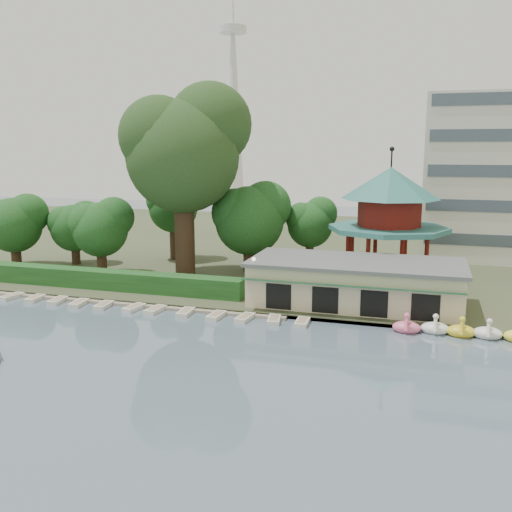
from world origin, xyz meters
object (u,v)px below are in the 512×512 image
at_px(boathouse, 356,282).
at_px(big_tree, 185,146).
at_px(pavilion, 389,213).
at_px(dock, 108,301).

distance_m(boathouse, big_tree, 23.09).
relative_size(boathouse, big_tree, 0.91).
distance_m(pavilion, big_tree, 22.22).
bearing_deg(boathouse, dock, -167.76).
relative_size(dock, pavilion, 2.52).
height_order(boathouse, pavilion, pavilion).
xyz_separation_m(boathouse, pavilion, (2.00, 10.03, 5.11)).
bearing_deg(big_tree, boathouse, -18.26).
height_order(dock, pavilion, pavilion).
height_order(dock, big_tree, big_tree).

